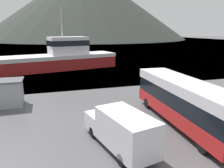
{
  "coord_description": "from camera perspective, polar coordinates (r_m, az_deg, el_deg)",
  "views": [
    {
      "loc": [
        -8.8,
        -3.84,
        6.96
      ],
      "look_at": [
        -2.98,
        15.24,
        2.0
      ],
      "focal_mm": 35.0,
      "sensor_mm": 36.0,
      "label": 1
    }
  ],
  "objects": [
    {
      "name": "dock_kiosk",
      "position": [
        22.6,
        -26.37,
        -2.15
      ],
      "size": [
        3.49,
        2.45,
        2.48
      ],
      "color": "#93999E",
      "rests_on": "ground"
    },
    {
      "name": "tour_bus",
      "position": [
        17.11,
        18.2,
        -4.02
      ],
      "size": [
        2.95,
        11.37,
        3.35
      ],
      "rotation": [
        0.0,
        0.0,
        -0.04
      ],
      "color": "red",
      "rests_on": "ground"
    },
    {
      "name": "delivery_van",
      "position": [
        13.17,
        2.36,
        -11.65
      ],
      "size": [
        3.2,
        6.17,
        2.4
      ],
      "rotation": [
        0.0,
        0.0,
        0.22
      ],
      "color": "silver",
      "rests_on": "ground"
    },
    {
      "name": "hill_backdrop",
      "position": [
        189.13,
        -7.16,
        20.2
      ],
      "size": [
        159.53,
        159.53,
        55.64
      ],
      "primitive_type": "cone",
      "color": "#2D332D",
      "rests_on": "ground"
    },
    {
      "name": "water_surface",
      "position": [
        145.38,
        -13.74,
        10.83
      ],
      "size": [
        240.0,
        240.0,
        0.0
      ],
      "primitive_type": "plane",
      "color": "#475B6B",
      "rests_on": "ground"
    },
    {
      "name": "fishing_boat",
      "position": [
        40.78,
        -13.46,
        6.78
      ],
      "size": [
        21.96,
        9.96,
        11.18
      ],
      "rotation": [
        0.0,
        0.0,
        1.8
      ],
      "color": "maroon",
      "rests_on": "water_surface"
    }
  ]
}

